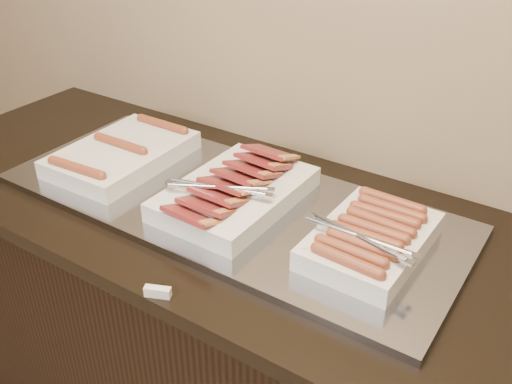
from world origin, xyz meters
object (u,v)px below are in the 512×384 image
at_px(counter, 237,336).
at_px(dish_center, 235,192).
at_px(dish_right, 370,238).
at_px(warming_tray, 227,202).
at_px(dish_left, 123,154).

xyz_separation_m(counter, dish_center, (0.00, -0.00, 0.50)).
bearing_deg(dish_right, counter, -179.69).
height_order(warming_tray, dish_left, dish_left).
height_order(counter, dish_center, dish_center).
height_order(counter, warming_tray, warming_tray).
distance_m(dish_left, dish_right, 0.76).
bearing_deg(dish_left, dish_center, -2.01).
bearing_deg(dish_left, dish_right, -1.87).
relative_size(warming_tray, dish_center, 2.83).
height_order(counter, dish_right, dish_right).
relative_size(counter, warming_tray, 1.72).
relative_size(dish_center, dish_right, 1.28).
relative_size(warming_tray, dish_left, 3.02).
bearing_deg(dish_center, dish_left, 179.97).
bearing_deg(dish_center, warming_tray, 173.50).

